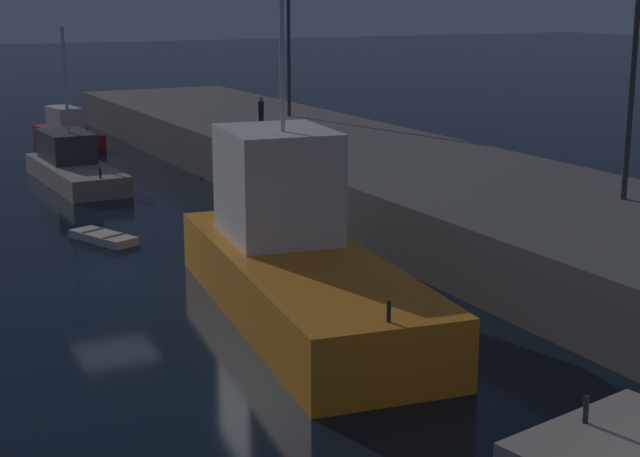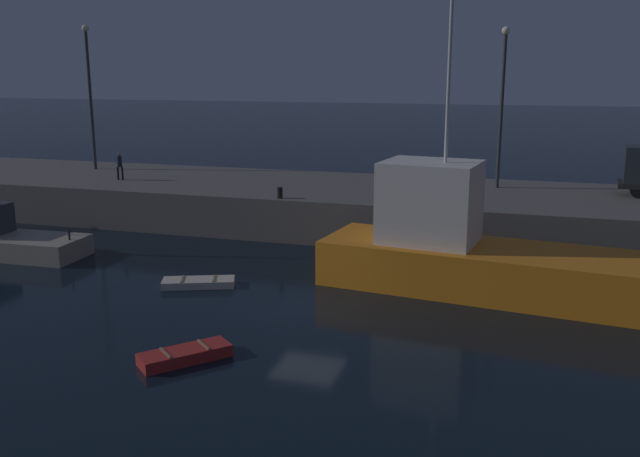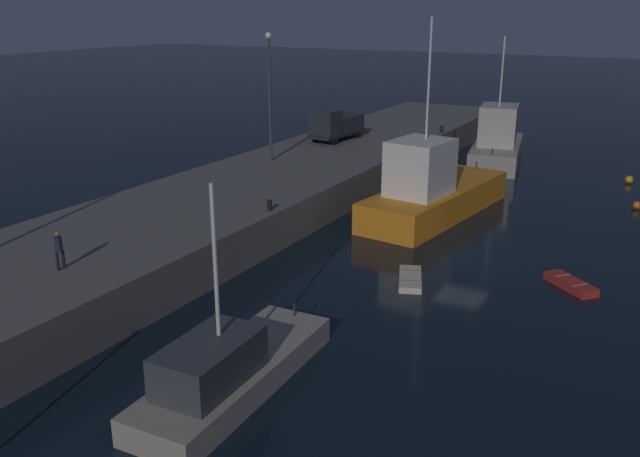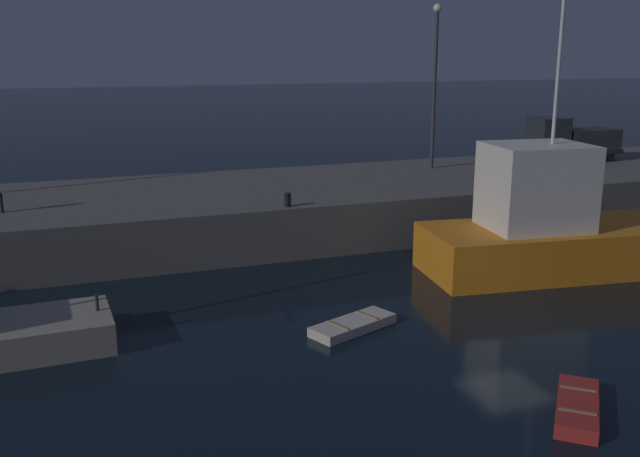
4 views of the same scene
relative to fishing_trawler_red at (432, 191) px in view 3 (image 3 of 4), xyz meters
name	(u,v)px [view 3 (image 3 of 4)]	position (x,y,z in m)	size (l,w,h in m)	color
ground_plane	(464,254)	(-5.50, -3.91, -1.63)	(320.00, 320.00, 0.00)	black
pier_quay	(247,199)	(-5.50, 10.03, -0.51)	(78.62, 10.32, 2.23)	#5B5956
fishing_trawler_red	(432,191)	(0.00, 0.00, 0.00)	(13.34, 5.67, 12.00)	orange
fishing_boat_white	(497,143)	(17.04, 0.47, 0.09)	(11.41, 5.61, 10.32)	gray
fishing_boat_orange	(228,370)	(-22.69, -1.09, -0.76)	(9.12, 3.04, 7.45)	gray
dinghy_orange_near	(410,279)	(-10.55, -2.85, -1.48)	(3.09, 2.04, 0.34)	beige
rowboat_white_mid	(571,284)	(-7.55, -9.66, -1.44)	(2.53, 2.71, 0.41)	#B22823
mooring_buoy_near	(629,180)	(15.12, -10.00, -1.34)	(0.58, 0.58, 0.58)	orange
mooring_buoy_mid	(637,205)	(8.02, -11.14, -1.36)	(0.53, 0.53, 0.53)	orange
lamp_post_east	(270,88)	(0.44, 12.06, 5.62)	(0.44, 0.44, 8.67)	#38383D
utility_truck	(336,125)	(9.19, 11.53, 1.86)	(5.75, 2.45, 2.58)	black
dockworker	(59,248)	(-21.24, 8.32, 1.53)	(0.43, 0.30, 1.62)	black
bollard_west	(441,129)	(16.81, 5.30, 0.89)	(0.28, 0.28, 0.57)	black
bollard_central	(425,135)	(13.74, 5.62, 0.84)	(0.28, 0.28, 0.48)	black
bollard_east	(269,205)	(-10.02, 5.42, 0.89)	(0.28, 0.28, 0.57)	black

